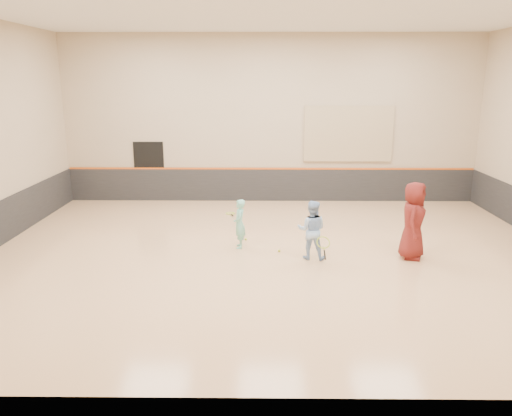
{
  "coord_description": "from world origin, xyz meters",
  "views": [
    {
      "loc": [
        -0.34,
        -12.2,
        4.4
      ],
      "look_at": [
        -0.48,
        0.4,
        1.15
      ],
      "focal_mm": 35.0,
      "sensor_mm": 36.0,
      "label": 1
    }
  ],
  "objects_px": {
    "instructor": "(312,230)",
    "young_man": "(413,221)",
    "spare_racket": "(230,213)",
    "girl": "(240,224)"
  },
  "relations": [
    {
      "from": "young_man",
      "to": "spare_racket",
      "type": "bearing_deg",
      "value": 69.73
    },
    {
      "from": "spare_racket",
      "to": "girl",
      "type": "bearing_deg",
      "value": -82.29
    },
    {
      "from": "young_man",
      "to": "spare_racket",
      "type": "distance_m",
      "value": 6.51
    },
    {
      "from": "instructor",
      "to": "spare_racket",
      "type": "bearing_deg",
      "value": -51.88
    },
    {
      "from": "girl",
      "to": "instructor",
      "type": "height_order",
      "value": "instructor"
    },
    {
      "from": "spare_racket",
      "to": "young_man",
      "type": "bearing_deg",
      "value": -41.09
    },
    {
      "from": "young_man",
      "to": "instructor",
      "type": "bearing_deg",
      "value": 112.37
    },
    {
      "from": "instructor",
      "to": "young_man",
      "type": "bearing_deg",
      "value": -168.61
    },
    {
      "from": "instructor",
      "to": "spare_racket",
      "type": "xyz_separation_m",
      "value": [
        -2.31,
        4.3,
        -0.71
      ]
    },
    {
      "from": "instructor",
      "to": "spare_racket",
      "type": "height_order",
      "value": "instructor"
    }
  ]
}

